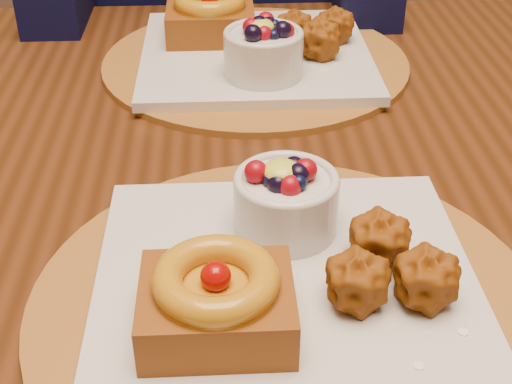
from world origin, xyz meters
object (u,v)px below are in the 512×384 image
at_px(dining_table, 266,217).
at_px(place_setting_near, 284,279).
at_px(place_setting_far, 253,47).
at_px(chair_far, 236,82).

xyz_separation_m(dining_table, place_setting_near, (-0.00, -0.22, 0.10)).
height_order(place_setting_far, chair_far, chair_far).
height_order(dining_table, place_setting_far, place_setting_far).
relative_size(dining_table, place_setting_near, 4.21).
height_order(dining_table, place_setting_near, place_setting_near).
distance_m(dining_table, place_setting_near, 0.24).
bearing_deg(chair_far, dining_table, -89.77).
xyz_separation_m(place_setting_far, chair_far, (-0.01, 0.55, -0.30)).
height_order(dining_table, chair_far, chair_far).
relative_size(place_setting_far, chair_far, 0.44).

